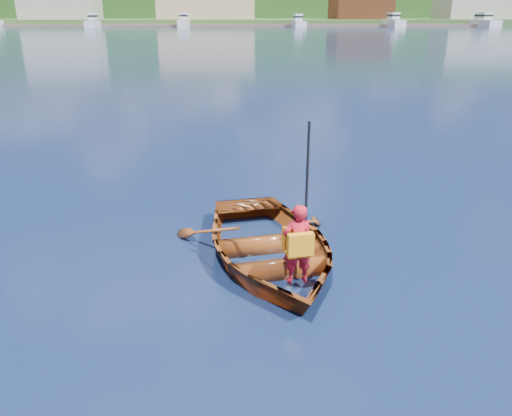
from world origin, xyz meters
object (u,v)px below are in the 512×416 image
at_px(rowboat, 268,246).
at_px(child_paddler, 298,243).
at_px(dock, 222,26).
at_px(marina_yachts, 250,22).

bearing_deg(rowboat, child_paddler, -71.10).
height_order(child_paddler, dock, child_paddler).
xyz_separation_m(dock, marina_yachts, (7.79, -4.69, 1.00)).
bearing_deg(marina_yachts, dock, 148.97).
bearing_deg(child_paddler, dock, 89.94).
bearing_deg(dock, rowboat, -90.18).
height_order(rowboat, marina_yachts, marina_yachts).
bearing_deg(rowboat, dock, 89.82).
distance_m(child_paddler, marina_yachts, 144.32).
relative_size(dock, marina_yachts, 1.11).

